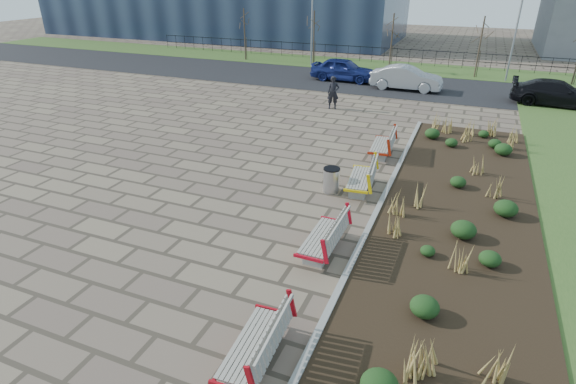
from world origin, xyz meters
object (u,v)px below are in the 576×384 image
at_px(car_silver, 406,78).
at_px(lamp_east, 515,34).
at_px(bench_c, 360,176).
at_px(car_blue, 343,69).
at_px(bench_a, 253,342).
at_px(bench_d, 382,143).
at_px(lamp_west, 312,25).
at_px(pedestrian, 333,93).
at_px(litter_bin, 331,180).
at_px(car_black, 557,93).
at_px(bench_b, 322,235).

xyz_separation_m(car_silver, lamp_east, (5.90, 5.04, 2.30)).
bearing_deg(bench_c, car_blue, 101.81).
xyz_separation_m(bench_a, bench_c, (0.00, 8.14, 0.00)).
bearing_deg(bench_d, car_blue, 109.03).
xyz_separation_m(car_blue, lamp_east, (10.25, 4.06, 2.28)).
height_order(bench_d, lamp_west, lamp_west).
height_order(bench_d, lamp_east, lamp_east).
distance_m(bench_d, pedestrian, 7.00).
bearing_deg(car_silver, litter_bin, -179.10).
relative_size(bench_a, litter_bin, 2.52).
height_order(bench_c, car_blue, car_blue).
height_order(pedestrian, car_blue, pedestrian).
distance_m(car_silver, lamp_east, 8.10).
bearing_deg(lamp_east, lamp_west, 180.00).
bearing_deg(pedestrian, lamp_west, 96.25).
height_order(bench_d, litter_bin, bench_d).
distance_m(pedestrian, lamp_west, 12.24).
relative_size(litter_bin, lamp_west, 0.14).
distance_m(bench_a, car_silver, 23.34).
distance_m(bench_d, car_black, 13.28).
bearing_deg(bench_b, car_black, 69.21).
distance_m(bench_d, lamp_west, 19.16).
height_order(car_blue, lamp_west, lamp_west).
bearing_deg(car_silver, lamp_east, -48.70).
xyz_separation_m(car_blue, car_black, (12.60, -1.62, -0.06)).
relative_size(bench_b, litter_bin, 2.52).
bearing_deg(bench_a, car_silver, 89.22).
bearing_deg(pedestrian, bench_d, -75.57).
bearing_deg(bench_c, lamp_west, 107.82).
relative_size(bench_a, car_blue, 0.48).
xyz_separation_m(bench_c, litter_bin, (-0.86, -0.49, -0.08)).
bearing_deg(bench_c, bench_d, 83.83).
xyz_separation_m(bench_d, lamp_west, (-9.00, 16.73, 2.54)).
distance_m(bench_b, car_silver, 19.26).
height_order(bench_b, litter_bin, bench_b).
height_order(bench_d, car_silver, car_silver).
distance_m(bench_a, pedestrian, 17.89).
xyz_separation_m(litter_bin, lamp_west, (-8.14, 20.71, 2.62)).
height_order(bench_a, car_silver, car_silver).
height_order(bench_a, bench_d, same).
bearing_deg(lamp_west, bench_d, -61.72).
xyz_separation_m(car_silver, car_black, (8.25, -0.63, -0.04)).
relative_size(car_blue, lamp_east, 0.72).
height_order(bench_a, bench_b, same).
relative_size(bench_c, pedestrian, 1.21).
distance_m(car_blue, car_silver, 4.46).
bearing_deg(car_blue, lamp_west, 44.51).
height_order(bench_a, lamp_east, lamp_east).
relative_size(bench_a, bench_c, 1.00).
height_order(pedestrian, lamp_east, lamp_east).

